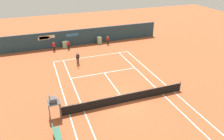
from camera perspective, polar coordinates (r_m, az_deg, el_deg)
The scene contains 10 objects.
ground_plane at distance 21.38m, azimuth 2.93°, elevation -7.49°, with size 80.00×80.00×0.01m.
tennis_net at distance 20.66m, azimuth 3.59°, elevation -7.16°, with size 12.10×0.10×1.07m.
sponsor_back_wall at distance 35.08m, azimuth -7.59°, elevation 8.46°, with size 25.00×1.02×2.47m.
umpire_chair at distance 18.85m, azimuth -14.94°, elevation -7.94°, with size 1.00×1.00×2.35m.
player_bench at distance 17.43m, azimuth -14.30°, elevation -15.56°, with size 0.54×1.53×0.88m.
player_on_baseline at distance 28.24m, azimuth -8.90°, elevation 3.24°, with size 0.51×0.75×1.81m.
ball_kid_left_post at distance 34.91m, azimuth -1.08°, elevation 7.86°, with size 0.44×0.19×1.33m.
ball_kid_right_post at distance 33.29m, azimuth -14.86°, elevation 6.04°, with size 0.45×0.21×1.36m.
ball_kid_centre_post at distance 33.52m, azimuth -11.25°, elevation 6.53°, with size 0.44×0.22×1.33m.
tennis_ball_mid_court at distance 26.76m, azimuth -4.61°, elevation 0.00°, with size 0.07×0.07×0.07m, color #CCE033.
Camera 1 is at (-7.10, -15.66, 11.97)m, focal length 35.30 mm.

